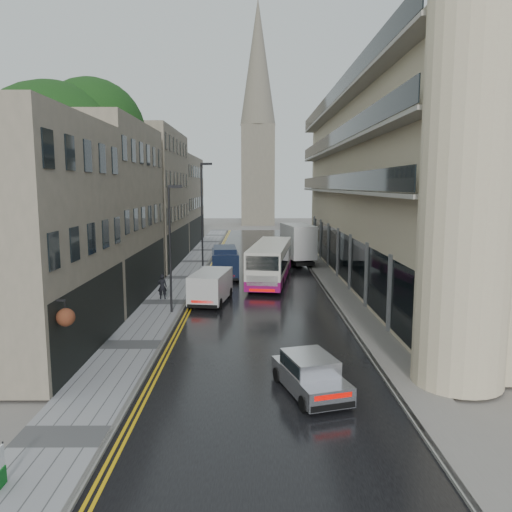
{
  "coord_description": "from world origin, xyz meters",
  "views": [
    {
      "loc": [
        -0.41,
        -10.82,
        7.23
      ],
      "look_at": [
        -0.23,
        18.0,
        3.14
      ],
      "focal_mm": 35.0,
      "sensor_mm": 36.0,
      "label": 1
    }
  ],
  "objects_px": {
    "tree_far": "(118,197)",
    "cream_bus": "(250,269)",
    "lamp_post_far": "(202,215)",
    "lamp_post_near": "(170,250)",
    "white_lorry": "(290,246)",
    "navy_van": "(213,265)",
    "pedestrian": "(162,287)",
    "white_van": "(190,292)",
    "tree_near": "(55,190)",
    "silver_hatchback": "(305,391)"
  },
  "relations": [
    {
      "from": "tree_far",
      "to": "cream_bus",
      "type": "bearing_deg",
      "value": -39.15
    },
    {
      "from": "lamp_post_far",
      "to": "lamp_post_near",
      "type": "bearing_deg",
      "value": -80.5
    },
    {
      "from": "lamp_post_near",
      "to": "white_lorry",
      "type": "bearing_deg",
      "value": 44.03
    },
    {
      "from": "navy_van",
      "to": "pedestrian",
      "type": "bearing_deg",
      "value": -118.36
    },
    {
      "from": "white_van",
      "to": "navy_van",
      "type": "relative_size",
      "value": 0.89
    },
    {
      "from": "navy_van",
      "to": "pedestrian",
      "type": "height_order",
      "value": "navy_van"
    },
    {
      "from": "tree_near",
      "to": "lamp_post_near",
      "type": "height_order",
      "value": "tree_near"
    },
    {
      "from": "pedestrian",
      "to": "white_lorry",
      "type": "bearing_deg",
      "value": -126.48
    },
    {
      "from": "silver_hatchback",
      "to": "white_van",
      "type": "bearing_deg",
      "value": 95.06
    },
    {
      "from": "silver_hatchback",
      "to": "white_van",
      "type": "distance_m",
      "value": 14.67
    },
    {
      "from": "lamp_post_near",
      "to": "lamp_post_far",
      "type": "bearing_deg",
      "value": 69.52
    },
    {
      "from": "tree_near",
      "to": "pedestrian",
      "type": "height_order",
      "value": "tree_near"
    },
    {
      "from": "white_lorry",
      "to": "white_van",
      "type": "bearing_deg",
      "value": -125.52
    },
    {
      "from": "tree_near",
      "to": "white_lorry",
      "type": "xyz_separation_m",
      "value": [
        15.38,
        12.98,
        -5.07
      ]
    },
    {
      "from": "lamp_post_far",
      "to": "silver_hatchback",
      "type": "bearing_deg",
      "value": -67.98
    },
    {
      "from": "silver_hatchback",
      "to": "pedestrian",
      "type": "distance_m",
      "value": 17.3
    },
    {
      "from": "navy_van",
      "to": "tree_near",
      "type": "bearing_deg",
      "value": -150.44
    },
    {
      "from": "tree_far",
      "to": "pedestrian",
      "type": "relative_size",
      "value": 7.85
    },
    {
      "from": "silver_hatchback",
      "to": "navy_van",
      "type": "distance_m",
      "value": 22.37
    },
    {
      "from": "tree_far",
      "to": "lamp_post_far",
      "type": "xyz_separation_m",
      "value": [
        7.3,
        0.09,
        -1.61
      ]
    },
    {
      "from": "tree_far",
      "to": "cream_bus",
      "type": "height_order",
      "value": "tree_far"
    },
    {
      "from": "lamp_post_near",
      "to": "pedestrian",
      "type": "bearing_deg",
      "value": 88.55
    },
    {
      "from": "cream_bus",
      "to": "navy_van",
      "type": "bearing_deg",
      "value": 144.43
    },
    {
      "from": "tree_near",
      "to": "tree_far",
      "type": "distance_m",
      "value": 13.02
    },
    {
      "from": "white_van",
      "to": "pedestrian",
      "type": "distance_m",
      "value": 2.83
    },
    {
      "from": "white_van",
      "to": "lamp_post_near",
      "type": "bearing_deg",
      "value": -117.79
    },
    {
      "from": "white_lorry",
      "to": "tree_far",
      "type": "bearing_deg",
      "value": 169.41
    },
    {
      "from": "cream_bus",
      "to": "lamp_post_near",
      "type": "bearing_deg",
      "value": -115.17
    },
    {
      "from": "silver_hatchback",
      "to": "lamp_post_far",
      "type": "height_order",
      "value": "lamp_post_far"
    },
    {
      "from": "tree_near",
      "to": "white_lorry",
      "type": "height_order",
      "value": "tree_near"
    },
    {
      "from": "tree_near",
      "to": "lamp_post_far",
      "type": "bearing_deg",
      "value": 59.84
    },
    {
      "from": "pedestrian",
      "to": "tree_near",
      "type": "bearing_deg",
      "value": -1.91
    },
    {
      "from": "tree_far",
      "to": "lamp_post_far",
      "type": "relative_size",
      "value": 1.38
    },
    {
      "from": "tree_far",
      "to": "navy_van",
      "type": "height_order",
      "value": "tree_far"
    },
    {
      "from": "pedestrian",
      "to": "white_van",
      "type": "bearing_deg",
      "value": 133.59
    },
    {
      "from": "tree_far",
      "to": "silver_hatchback",
      "type": "relative_size",
      "value": 3.37
    },
    {
      "from": "cream_bus",
      "to": "navy_van",
      "type": "height_order",
      "value": "cream_bus"
    },
    {
      "from": "navy_van",
      "to": "lamp_post_near",
      "type": "relative_size",
      "value": 0.7
    },
    {
      "from": "cream_bus",
      "to": "pedestrian",
      "type": "xyz_separation_m",
      "value": [
        -5.53,
        -3.57,
        -0.55
      ]
    },
    {
      "from": "white_van",
      "to": "lamp_post_near",
      "type": "height_order",
      "value": "lamp_post_near"
    },
    {
      "from": "silver_hatchback",
      "to": "navy_van",
      "type": "relative_size",
      "value": 0.74
    },
    {
      "from": "tree_near",
      "to": "tree_far",
      "type": "bearing_deg",
      "value": 88.68
    },
    {
      "from": "navy_van",
      "to": "white_lorry",
      "type": "bearing_deg",
      "value": 42.35
    },
    {
      "from": "white_van",
      "to": "navy_van",
      "type": "xyz_separation_m",
      "value": [
        0.7,
        8.22,
        0.27
      ]
    },
    {
      "from": "tree_far",
      "to": "white_lorry",
      "type": "bearing_deg",
      "value": -0.07
    },
    {
      "from": "white_lorry",
      "to": "lamp_post_near",
      "type": "distance_m",
      "value": 18.16
    },
    {
      "from": "cream_bus",
      "to": "navy_van",
      "type": "relative_size",
      "value": 2.13
    },
    {
      "from": "white_van",
      "to": "pedestrian",
      "type": "xyz_separation_m",
      "value": [
        -2.02,
        1.99,
        -0.11
      ]
    },
    {
      "from": "navy_van",
      "to": "lamp_post_far",
      "type": "bearing_deg",
      "value": 97.48
    },
    {
      "from": "lamp_post_near",
      "to": "navy_van",
      "type": "bearing_deg",
      "value": 60.25
    }
  ]
}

